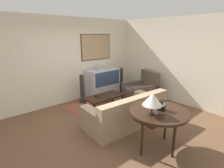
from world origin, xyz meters
name	(u,v)px	position (x,y,z in m)	size (l,w,h in m)	color
ground_plane	(111,124)	(0.00, 0.00, 0.00)	(12.00, 12.00, 0.00)	brown
wall_back	(68,61)	(0.02, 2.13, 1.36)	(12.00, 0.10, 2.70)	beige
wall_right	(172,61)	(2.63, 0.00, 1.35)	(0.06, 12.00, 2.70)	beige
area_rug	(105,107)	(0.54, 0.92, 0.01)	(1.90, 1.81, 0.01)	brown
tv	(103,83)	(1.12, 1.73, 0.51)	(1.15, 0.55, 1.08)	#B7B7BC
couch	(126,113)	(0.31, -0.23, 0.29)	(2.08, 1.06, 0.80)	#9E8466
armchair	(141,91)	(1.91, 0.65, 0.30)	(1.19, 1.12, 0.97)	brown
coffee_table	(104,97)	(0.47, 0.85, 0.37)	(1.17, 0.57, 0.41)	black
console_table	(159,114)	(0.07, -1.29, 0.73)	(1.11, 1.11, 0.80)	black
table_lamp	(153,99)	(-0.17, -1.30, 1.09)	(0.35, 0.35, 0.40)	black
mantel_clock	(162,105)	(0.13, -1.30, 0.90)	(0.13, 0.10, 0.19)	black
remote	(96,96)	(0.26, 0.96, 0.42)	(0.09, 0.17, 0.02)	black
speaker_tower_left	(82,90)	(0.24, 1.71, 0.44)	(0.22, 0.22, 0.93)	black
speaker_tower_right	(121,81)	(2.00, 1.71, 0.44)	(0.22, 0.22, 0.93)	black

